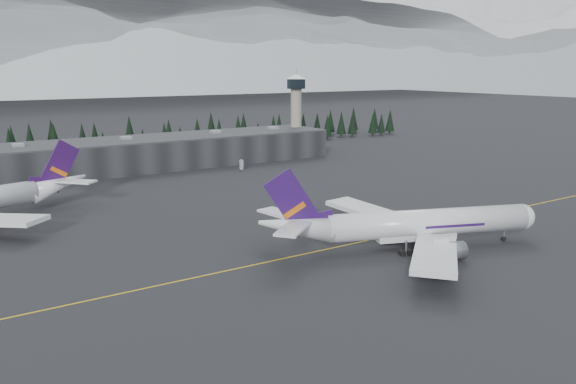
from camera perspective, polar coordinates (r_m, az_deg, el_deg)
ground at (r=133.78m, az=4.70°, el=-5.33°), size 1400.00×1400.00×0.00m
taxiline at (r=132.28m, az=5.23°, el=-5.54°), size 400.00×0.40×0.02m
terminal at (r=241.16m, az=-13.77°, el=3.91°), size 160.00×30.00×12.60m
control_tower at (r=275.69m, az=0.84°, el=8.87°), size 10.00×10.00×37.70m
treeline at (r=275.91m, az=-16.36°, el=5.06°), size 360.00×20.00×15.00m
jet_main at (r=131.74m, az=11.72°, el=-3.28°), size 65.38×58.42×19.91m
gse_vehicle_a at (r=211.06m, az=-22.99°, el=0.52°), size 2.32×4.92×1.36m
gse_vehicle_b at (r=230.12m, az=-4.70°, el=2.42°), size 4.71×3.67×1.50m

